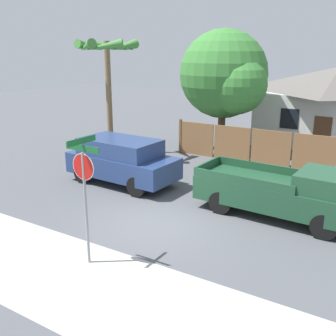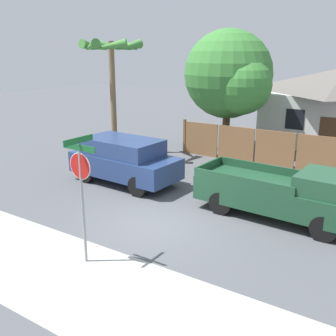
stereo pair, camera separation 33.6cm
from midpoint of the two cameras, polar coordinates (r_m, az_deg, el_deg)
The scene contains 8 objects.
ground_plane at distance 12.66m, azimuth -1.31°, elevation -8.18°, with size 80.00×80.00×0.00m, color #4C4F54.
sidewalk_strip at distance 10.25m, azimuth -13.17°, elevation -15.05°, with size 36.00×3.20×0.01m.
wooden_fence at distance 19.02m, azimuth 18.53°, elevation 2.25°, with size 12.02×0.12×1.82m.
oak_tree at distance 21.36m, azimuth 9.60°, elevation 12.96°, with size 4.88×4.65×6.45m.
palm_tree at distance 19.77m, azimuth -7.71°, elevation 15.70°, with size 2.87×3.08×5.85m.
red_suv at distance 16.24m, azimuth -5.79°, elevation 1.25°, with size 4.70×2.23×1.88m.
orange_pickup at distance 13.30m, azimuth 17.43°, elevation -3.59°, with size 5.52×2.17×1.77m.
stop_sign at distance 9.89m, azimuth -11.56°, elevation -1.56°, with size 1.06×0.95×3.33m.
Camera 2 is at (6.66, -9.37, 5.32)m, focal length 42.00 mm.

